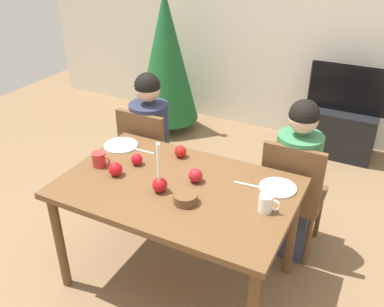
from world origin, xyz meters
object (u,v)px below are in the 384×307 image
(tv_stand, at_px, (342,133))
(christmas_tree, at_px, (166,57))
(chair_right, at_px, (292,192))
(mug_left, at_px, (99,159))
(dining_table, at_px, (177,197))
(mug_right, at_px, (266,203))
(plate_right, at_px, (278,188))
(apple_by_left_plate, at_px, (137,159))
(apple_by_right_mug, at_px, (180,151))
(person_right_child, at_px, (295,182))
(chair_left, at_px, (149,154))
(apple_far_edge, at_px, (116,169))
(apple_near_candle, at_px, (195,175))
(bowl_walnuts, at_px, (185,198))
(candle_centerpiece, at_px, (160,182))
(plate_left, at_px, (121,145))
(tv, at_px, (350,89))
(person_left_child, at_px, (151,146))

(tv_stand, height_order, christmas_tree, christmas_tree)
(chair_right, bearing_deg, mug_left, -150.66)
(dining_table, relative_size, mug_right, 11.51)
(dining_table, relative_size, plate_right, 6.35)
(apple_by_left_plate, bearing_deg, apple_by_right_mug, 47.16)
(person_right_child, bearing_deg, chair_left, -178.40)
(plate_right, bearing_deg, apple_far_edge, -161.65)
(chair_left, height_order, christmas_tree, christmas_tree)
(chair_right, relative_size, christmas_tree, 0.55)
(christmas_tree, distance_m, apple_near_candle, 2.34)
(christmas_tree, distance_m, bowl_walnuts, 2.55)
(chair_left, relative_size, mug_right, 7.40)
(person_right_child, height_order, apple_far_edge, person_right_child)
(person_right_child, height_order, bowl_walnuts, person_right_child)
(plate_right, height_order, apple_near_candle, apple_near_candle)
(candle_centerpiece, height_order, plate_right, candle_centerpiece)
(mug_left, xyz_separation_m, mug_right, (1.11, 0.02, 0.00))
(plate_left, relative_size, apple_near_candle, 2.71)
(apple_by_right_mug, distance_m, apple_far_edge, 0.46)
(dining_table, distance_m, candle_centerpiece, 0.19)
(chair_left, distance_m, apple_near_candle, 0.90)
(tv, bearing_deg, person_right_child, -93.03)
(chair_right, relative_size, mug_right, 7.40)
(mug_right, bearing_deg, apple_near_candle, 169.60)
(mug_right, height_order, apple_by_right_mug, mug_right)
(candle_centerpiece, height_order, bowl_walnuts, candle_centerpiece)
(plate_left, bearing_deg, plate_right, -0.84)
(apple_far_edge, bearing_deg, plate_right, 18.35)
(mug_left, xyz_separation_m, apple_by_left_plate, (0.21, 0.12, -0.01))
(chair_right, xyz_separation_m, plate_right, (-0.02, -0.36, 0.24))
(apple_by_left_plate, bearing_deg, bowl_walnuts, -25.54)
(plate_left, bearing_deg, apple_near_candle, -14.21)
(tv, relative_size, mug_left, 5.95)
(person_left_child, height_order, apple_by_left_plate, person_left_child)
(apple_far_edge, bearing_deg, candle_centerpiece, -4.89)
(candle_centerpiece, height_order, plate_left, candle_centerpiece)
(person_left_child, bearing_deg, person_right_child, 0.00)
(mug_right, distance_m, bowl_walnuts, 0.45)
(apple_far_edge, bearing_deg, plate_left, 120.99)
(person_right_child, relative_size, apple_by_left_plate, 15.53)
(person_right_child, distance_m, plate_right, 0.44)
(mug_left, relative_size, bowl_walnuts, 0.97)
(tv_stand, xyz_separation_m, apple_by_left_plate, (-1.00, -2.20, 0.55))
(dining_table, relative_size, bowl_walnuts, 10.23)
(dining_table, distance_m, apple_far_edge, 0.42)
(tv, relative_size, apple_far_edge, 9.08)
(tv, bearing_deg, candle_centerpiece, -106.52)
(tv_stand, relative_size, bowl_walnuts, 4.67)
(candle_centerpiece, height_order, apple_by_right_mug, candle_centerpiece)
(christmas_tree, bearing_deg, bowl_walnuts, -57.46)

